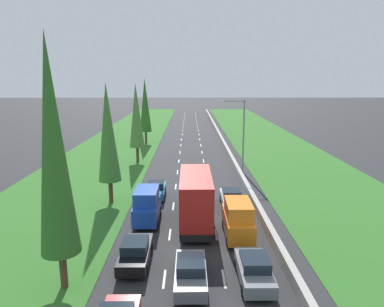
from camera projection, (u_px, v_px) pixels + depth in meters
name	position (u px, v px, depth m)	size (l,w,h in m)	color
ground_plane	(191.00, 142.00, 64.72)	(300.00, 300.00, 0.00)	#28282B
grass_verge_left	(122.00, 142.00, 64.62)	(14.00, 140.00, 0.04)	#2D6623
grass_verge_right	(269.00, 142.00, 64.83)	(14.00, 140.00, 0.04)	#2D6623
median_barrier	(222.00, 140.00, 64.68)	(0.44, 120.00, 0.85)	#9E9B93
lane_markings	(191.00, 142.00, 64.72)	(3.64, 116.00, 0.01)	white
grey_sedan_right_lane	(254.00, 269.00, 20.24)	(1.82, 4.50, 1.64)	slate
black_sedan_left_lane	(135.00, 252.00, 22.22)	(1.82, 4.50, 1.64)	black
orange_van_right_lane	(238.00, 219.00, 25.89)	(1.96, 4.90, 2.82)	orange
grey_sedan_centre_lane	(191.00, 272.00, 19.92)	(1.82, 4.50, 1.64)	slate
silver_sedan_right_lane	(231.00, 198.00, 32.21)	(1.82, 4.50, 1.64)	silver
red_box_truck_centre_lane	(196.00, 196.00, 28.62)	(2.46, 9.40, 4.18)	black
blue_van_left_lane	(147.00, 205.00, 28.82)	(1.96, 4.90, 2.82)	#1E47B7
teal_hatchback_left_lane	(156.00, 190.00, 34.56)	(1.74, 3.90, 1.72)	teal
poplar_tree_nearest	(53.00, 148.00, 18.22)	(2.15, 2.15, 13.93)	#4C3823
poplar_tree_second	(108.00, 133.00, 31.98)	(2.08, 2.08, 11.23)	#4C3823
poplar_tree_third	(136.00, 116.00, 48.03)	(2.07, 2.07, 10.92)	#4C3823
poplar_tree_fourth	(145.00, 105.00, 62.10)	(2.09, 2.09, 11.59)	#4C3823
street_light_mast	(241.00, 131.00, 43.08)	(3.20, 0.28, 9.00)	gray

